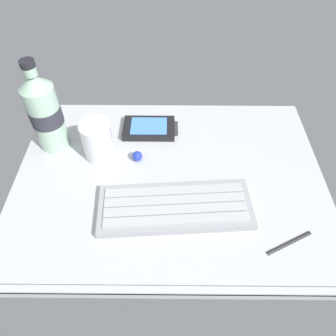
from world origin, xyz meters
TOP-DOWN VIEW (x-y plane):
  - ground_plane at (0.00, -0.23)cm, footprint 64.00×48.00cm
  - keyboard at (1.08, -7.86)cm, footprint 29.67×12.93cm
  - handheld_device at (-4.78, 14.42)cm, footprint 12.81×7.61cm
  - juice_cup at (-15.35, 6.52)cm, footprint 6.40×6.40cm
  - water_bottle at (-25.97, 9.93)cm, footprint 6.73×6.73cm
  - trackball_mouse at (-7.00, 5.00)cm, footprint 2.20×2.20cm
  - stylus_pen at (21.20, -14.87)cm, footprint 8.83×4.82cm

SIDE VIEW (x-z plane):
  - ground_plane at x=0.00cm, z-range -2.39..0.41cm
  - stylus_pen at x=21.20cm, z-range 0.00..0.70cm
  - handheld_device at x=-4.78cm, z-range -0.02..1.48cm
  - keyboard at x=1.08cm, z-range -0.04..1.66cm
  - trackball_mouse at x=-7.00cm, z-range 0.00..2.20cm
  - juice_cup at x=-15.35cm, z-range -0.34..8.16cm
  - water_bottle at x=-25.97cm, z-range -1.39..19.41cm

